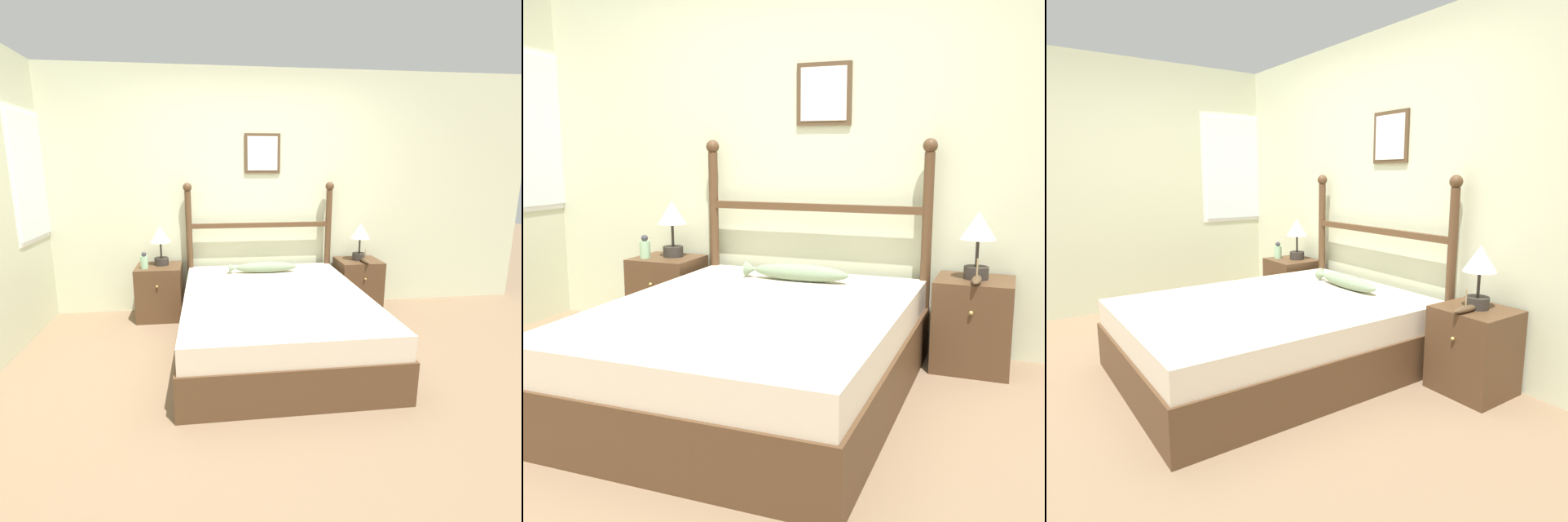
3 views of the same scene
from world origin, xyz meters
TOP-DOWN VIEW (x-y plane):
  - ground_plane at (0.00, 0.00)m, footprint 16.00×16.00m
  - wall_back at (0.00, 1.73)m, footprint 6.40×0.08m
  - bed at (0.10, 0.59)m, footprint 1.59×2.09m
  - headboard at (0.10, 1.60)m, footprint 1.61×0.09m
  - nightstand_left at (-0.98, 1.46)m, footprint 0.46×0.44m
  - nightstand_right at (1.18, 1.46)m, footprint 0.46×0.44m
  - table_lamp_left at (-0.95, 1.50)m, footprint 0.21×0.21m
  - table_lamp_right at (1.18, 1.46)m, footprint 0.21×0.21m
  - bottle at (-1.11, 1.37)m, footprint 0.07×0.07m
  - model_boat at (1.19, 1.33)m, footprint 0.06×0.23m
  - fish_pillow at (0.09, 1.28)m, footprint 0.70×0.12m

SIDE VIEW (x-z plane):
  - ground_plane at x=0.00m, z-range 0.00..0.00m
  - bed at x=0.10m, z-range 0.00..0.50m
  - nightstand_left at x=-0.98m, z-range 0.00..0.56m
  - nightstand_right at x=1.18m, z-range 0.00..0.56m
  - fish_pillow at x=0.09m, z-range 0.50..0.61m
  - model_boat at x=1.19m, z-range 0.51..0.66m
  - bottle at x=-1.11m, z-range 0.55..0.72m
  - headboard at x=0.10m, z-range 0.08..1.48m
  - table_lamp_left at x=-0.95m, z-range 0.63..1.04m
  - table_lamp_right at x=1.18m, z-range 0.63..1.04m
  - wall_back at x=0.00m, z-range 0.00..2.55m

